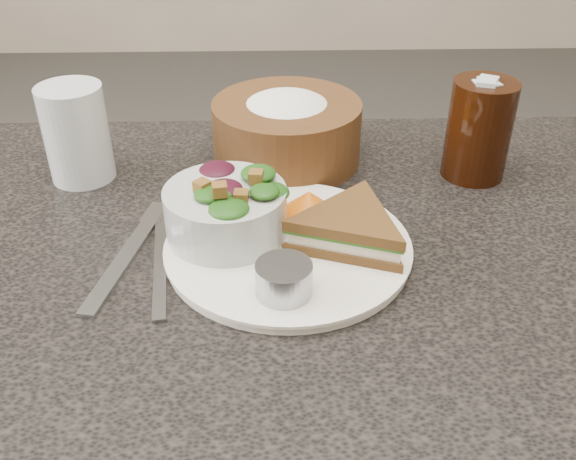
% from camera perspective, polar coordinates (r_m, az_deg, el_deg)
% --- Properties ---
extents(dining_table, '(1.00, 0.70, 0.75)m').
position_cam_1_polar(dining_table, '(1.00, -0.48, -19.35)').
color(dining_table, black).
rests_on(dining_table, floor).
extents(dinner_plate, '(0.27, 0.27, 0.01)m').
position_cam_1_polar(dinner_plate, '(0.72, -0.00, -1.60)').
color(dinner_plate, white).
rests_on(dinner_plate, dining_table).
extents(sandwich, '(0.19, 0.19, 0.04)m').
position_cam_1_polar(sandwich, '(0.71, 5.53, 0.10)').
color(sandwich, '#503115').
rests_on(sandwich, dinner_plate).
extents(salad_bowl, '(0.18, 0.18, 0.08)m').
position_cam_1_polar(salad_bowl, '(0.71, -5.59, 2.34)').
color(salad_bowl, '#ADB4B0').
rests_on(salad_bowl, dinner_plate).
extents(dressing_ramekin, '(0.07, 0.07, 0.03)m').
position_cam_1_polar(dressing_ramekin, '(0.64, -0.37, -4.41)').
color(dressing_ramekin, '#92949C').
rests_on(dressing_ramekin, dinner_plate).
extents(orange_wedge, '(0.09, 0.09, 0.03)m').
position_cam_1_polar(orange_wedge, '(0.76, 1.85, 2.43)').
color(orange_wedge, orange).
rests_on(orange_wedge, dinner_plate).
extents(fork, '(0.06, 0.19, 0.01)m').
position_cam_1_polar(fork, '(0.73, -14.36, -2.54)').
color(fork, '#9C9FA5').
rests_on(fork, dining_table).
extents(knife, '(0.04, 0.21, 0.00)m').
position_cam_1_polar(knife, '(0.72, -11.28, -2.57)').
color(knife, gray).
rests_on(knife, dining_table).
extents(bread_basket, '(0.24, 0.24, 0.12)m').
position_cam_1_polar(bread_basket, '(0.89, -0.11, 9.62)').
color(bread_basket, brown).
rests_on(bread_basket, dining_table).
extents(cola_glass, '(0.08, 0.08, 0.14)m').
position_cam_1_polar(cola_glass, '(0.88, 16.67, 8.88)').
color(cola_glass, black).
rests_on(cola_glass, dining_table).
extents(water_glass, '(0.10, 0.10, 0.13)m').
position_cam_1_polar(water_glass, '(0.89, -18.29, 8.15)').
color(water_glass, silver).
rests_on(water_glass, dining_table).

